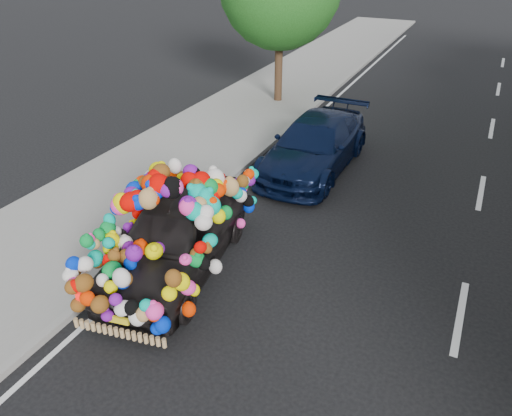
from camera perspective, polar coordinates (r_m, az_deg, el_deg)
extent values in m
plane|color=black|center=(9.83, 1.16, -6.34)|extent=(100.00, 100.00, 0.00)
cube|color=gray|center=(11.92, -18.04, -0.62)|extent=(4.00, 60.00, 0.12)
cube|color=gray|center=(10.79, -10.30, -2.84)|extent=(0.15, 60.00, 0.13)
cylinder|color=#332114|center=(18.72, 2.60, 15.90)|extent=(0.28, 0.28, 2.73)
imported|color=black|center=(9.47, -9.07, -3.00)|extent=(2.32, 4.46, 1.45)
cube|color=red|center=(8.23, -19.19, -9.62)|extent=(0.23, 0.09, 0.14)
cube|color=red|center=(7.69, -11.91, -11.56)|extent=(0.23, 0.09, 0.14)
cube|color=yellow|center=(8.13, -15.43, -12.24)|extent=(0.34, 0.09, 0.12)
imported|color=black|center=(13.47, 6.74, 7.19)|extent=(1.98, 4.74, 1.37)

